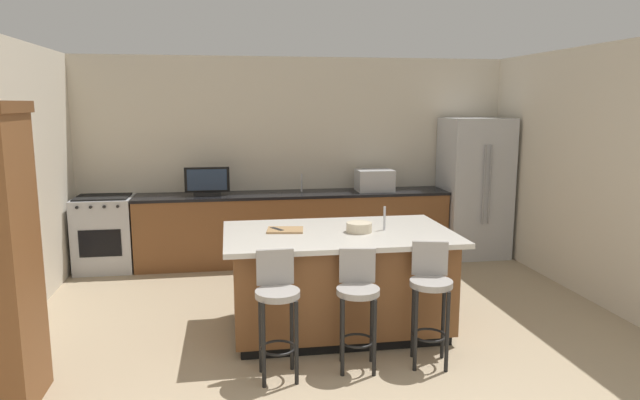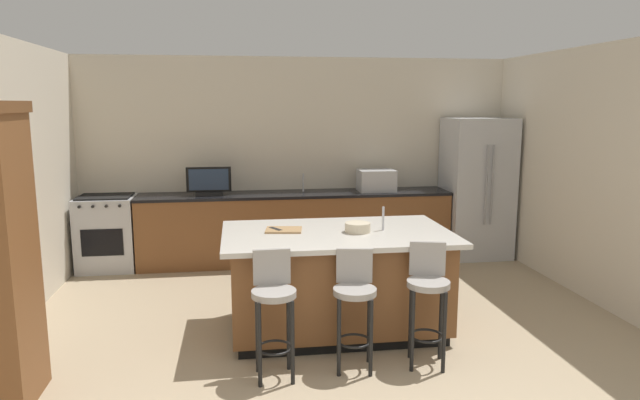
{
  "view_description": "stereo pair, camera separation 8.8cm",
  "coord_description": "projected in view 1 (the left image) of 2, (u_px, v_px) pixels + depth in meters",
  "views": [
    {
      "loc": [
        -0.91,
        -2.77,
        2.09
      ],
      "look_at": [
        0.04,
        3.11,
        1.07
      ],
      "focal_mm": 31.74,
      "sensor_mm": 36.0,
      "label": 1
    },
    {
      "loc": [
        -0.82,
        -2.78,
        2.09
      ],
      "look_at": [
        0.04,
        3.11,
        1.07
      ],
      "focal_mm": 31.74,
      "sensor_mm": 36.0,
      "label": 2
    }
  ],
  "objects": [
    {
      "name": "microwave",
      "position": [
        375.0,
        180.0,
        7.57
      ],
      "size": [
        0.48,
        0.36,
        0.29
      ],
      "primitive_type": "cube",
      "color": "#B7BABF",
      "rests_on": "counter_back"
    },
    {
      "name": "wall_right",
      "position": [
        608.0,
        176.0,
        5.81
      ],
      "size": [
        0.12,
        5.3,
        2.7
      ],
      "primitive_type": "cube",
      "color": "beige",
      "rests_on": "ground_plane"
    },
    {
      "name": "fruit_bowl",
      "position": [
        359.0,
        227.0,
        5.12
      ],
      "size": [
        0.23,
        0.23,
        0.09
      ],
      "primitive_type": "cylinder",
      "color": "beige",
      "rests_on": "kitchen_island"
    },
    {
      "name": "bar_stool_right",
      "position": [
        430.0,
        293.0,
        4.52
      ],
      "size": [
        0.35,
        0.37,
        0.99
      ],
      "rotation": [
        0.0,
        0.0,
        -0.25
      ],
      "color": "gray",
      "rests_on": "ground_plane"
    },
    {
      "name": "sink_faucet_back",
      "position": [
        302.0,
        183.0,
        7.51
      ],
      "size": [
        0.02,
        0.02,
        0.24
      ],
      "primitive_type": "cylinder",
      "color": "#B2B2B7",
      "rests_on": "counter_back"
    },
    {
      "name": "sink_faucet_island",
      "position": [
        384.0,
        218.0,
        5.19
      ],
      "size": [
        0.02,
        0.02,
        0.22
      ],
      "primitive_type": "cylinder",
      "color": "#B2B2B7",
      "rests_on": "kitchen_island"
    },
    {
      "name": "refrigerator",
      "position": [
        474.0,
        188.0,
        7.75
      ],
      "size": [
        0.85,
        0.76,
        1.89
      ],
      "color": "#B7BABF",
      "rests_on": "ground_plane"
    },
    {
      "name": "cutting_board",
      "position": [
        285.0,
        230.0,
        5.16
      ],
      "size": [
        0.36,
        0.29,
        0.02
      ],
      "primitive_type": "cube",
      "rotation": [
        0.0,
        0.0,
        -0.15
      ],
      "color": "#A87F51",
      "rests_on": "kitchen_island"
    },
    {
      "name": "kitchen_island",
      "position": [
        338.0,
        280.0,
        5.22
      ],
      "size": [
        2.07,
        1.26,
        0.94
      ],
      "color": "black",
      "rests_on": "ground_plane"
    },
    {
      "name": "bar_stool_left",
      "position": [
        277.0,
        303.0,
        4.29
      ],
      "size": [
        0.34,
        0.34,
        0.98
      ],
      "rotation": [
        0.0,
        0.0,
        0.03
      ],
      "color": "gray",
      "rests_on": "ground_plane"
    },
    {
      "name": "cell_phone",
      "position": [
        362.0,
        225.0,
        5.38
      ],
      "size": [
        0.07,
        0.15,
        0.01
      ],
      "primitive_type": "cube",
      "rotation": [
        0.0,
        0.0,
        -0.02
      ],
      "color": "black",
      "rests_on": "kitchen_island"
    },
    {
      "name": "counter_back",
      "position": [
        295.0,
        227.0,
        7.5
      ],
      "size": [
        4.09,
        0.62,
        0.93
      ],
      "color": "brown",
      "rests_on": "ground_plane"
    },
    {
      "name": "bar_stool_center",
      "position": [
        358.0,
        299.0,
        4.45
      ],
      "size": [
        0.34,
        0.36,
        0.95
      ],
      "rotation": [
        0.0,
        0.0,
        -0.17
      ],
      "color": "gray",
      "rests_on": "ground_plane"
    },
    {
      "name": "range_oven",
      "position": [
        105.0,
        233.0,
        7.12
      ],
      "size": [
        0.71,
        0.63,
        0.95
      ],
      "color": "#B7BABF",
      "rests_on": "ground_plane"
    },
    {
      "name": "tv_monitor",
      "position": [
        207.0,
        183.0,
        7.16
      ],
      "size": [
        0.56,
        0.16,
        0.37
      ],
      "color": "black",
      "rests_on": "counter_back"
    },
    {
      "name": "tv_remote",
      "position": [
        277.0,
        230.0,
        5.16
      ],
      "size": [
        0.12,
        0.17,
        0.02
      ],
      "primitive_type": "cube",
      "rotation": [
        0.0,
        0.0,
        0.52
      ],
      "color": "black",
      "rests_on": "kitchen_island"
    },
    {
      "name": "wall_back",
      "position": [
        296.0,
        158.0,
        7.73
      ],
      "size": [
        6.28,
        0.12,
        2.7
      ],
      "primitive_type": "cube",
      "color": "beige",
      "rests_on": "ground_plane"
    }
  ]
}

